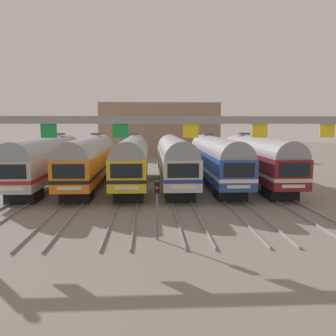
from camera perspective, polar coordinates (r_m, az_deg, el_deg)
The scene contains 11 objects.
ground_plane at distance 34.58m, azimuth -2.34°, elevation -2.91°, with size 160.00×160.00×0.00m, color gray.
track_bed at distance 51.40m, azimuth -2.57°, elevation 0.47°, with size 21.89×70.00×0.15m.
commuter_train_stainless at distance 35.59m, azimuth -19.01°, elevation 1.36°, with size 2.88×18.06×5.05m.
commuter_train_orange at distance 34.69m, azimuth -12.52°, elevation 1.44°, with size 2.88×18.06×5.05m.
commuter_train_yellow at distance 34.25m, azimuth -5.78°, elevation 1.50°, with size 2.88×18.06×5.05m.
commuter_train_silver at distance 34.29m, azimuth 1.05°, elevation 1.54°, with size 2.88×18.06×4.77m.
commuter_train_blue at distance 34.82m, azimuth 7.75°, elevation 1.56°, with size 2.88×18.06×5.05m.
commuter_train_maroon at distance 35.81m, azimuth 14.18°, elevation 1.56°, with size 2.88×18.06×5.05m.
catenary_gantry at distance 20.56m, azimuth -1.97°, elevation 5.24°, with size 25.62×0.44×6.97m.
yard_signal_mast at distance 18.31m, azimuth -1.77°, elevation -4.99°, with size 0.28×0.35×3.13m.
maintenance_building at distance 70.52m, azimuth -1.43°, elevation 6.29°, with size 22.63×10.00×10.01m, color gray.
Camera 1 is at (-0.38, -34.05, 6.02)m, focal length 37.74 mm.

